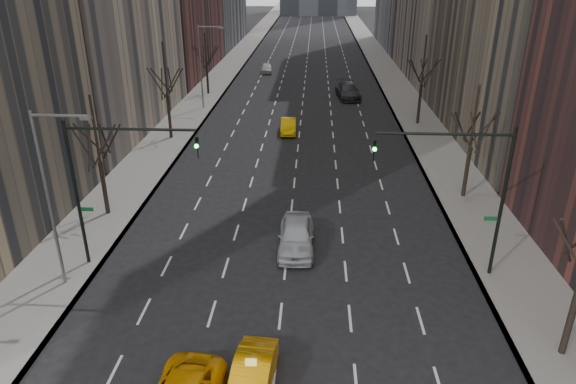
# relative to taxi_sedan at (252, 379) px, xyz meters

# --- Properties ---
(sidewalk_left) EXTENTS (4.50, 320.00, 0.15)m
(sidewalk_left) POSITION_rel_taxi_sedan_xyz_m (-11.47, 66.75, -0.62)
(sidewalk_left) COLOR slate
(sidewalk_left) RESTS_ON ground
(sidewalk_right) EXTENTS (4.50, 320.00, 0.15)m
(sidewalk_right) POSITION_rel_taxi_sedan_xyz_m (13.03, 66.75, -0.62)
(sidewalk_right) COLOR slate
(sidewalk_right) RESTS_ON ground
(tree_lw_b) EXTENTS (3.36, 3.50, 7.82)m
(tree_lw_b) POSITION_rel_taxi_sedan_xyz_m (-11.22, 14.75, 3.02)
(tree_lw_b) COLOR black
(tree_lw_b) RESTS_ON ground
(tree_lw_c) EXTENTS (3.36, 3.50, 8.74)m
(tree_lw_c) POSITION_rel_taxi_sedan_xyz_m (-11.22, 30.75, 3.34)
(tree_lw_c) COLOR black
(tree_lw_c) RESTS_ON ground
(tree_lw_d) EXTENTS (3.36, 3.50, 7.36)m
(tree_lw_d) POSITION_rel_taxi_sedan_xyz_m (-11.22, 48.75, 2.87)
(tree_lw_d) COLOR black
(tree_lw_d) RESTS_ON ground
(tree_rw_b) EXTENTS (3.36, 3.50, 7.82)m
(tree_rw_b) POSITION_rel_taxi_sedan_xyz_m (12.78, 18.75, 3.02)
(tree_rw_b) COLOR black
(tree_rw_b) RESTS_ON ground
(tree_rw_c) EXTENTS (3.36, 3.50, 8.74)m
(tree_rw_c) POSITION_rel_taxi_sedan_xyz_m (12.78, 36.75, 3.34)
(tree_rw_c) COLOR black
(tree_rw_c) RESTS_ON ground
(traffic_mast_left) EXTENTS (6.69, 0.39, 8.00)m
(traffic_mast_left) POSITION_rel_taxi_sedan_xyz_m (-8.33, 8.75, 4.79)
(traffic_mast_left) COLOR black
(traffic_mast_left) RESTS_ON ground
(traffic_mast_right) EXTENTS (6.69, 0.39, 8.00)m
(traffic_mast_right) POSITION_rel_taxi_sedan_xyz_m (9.89, 8.75, 4.79)
(traffic_mast_right) COLOR black
(traffic_mast_right) RESTS_ON ground
(streetlight_near) EXTENTS (2.83, 0.22, 9.00)m
(streetlight_near) POSITION_rel_taxi_sedan_xyz_m (-10.06, 6.75, 4.92)
(streetlight_near) COLOR slate
(streetlight_near) RESTS_ON ground
(streetlight_far) EXTENTS (2.83, 0.22, 9.00)m
(streetlight_far) POSITION_rel_taxi_sedan_xyz_m (-10.06, 41.75, 4.92)
(streetlight_far) COLOR slate
(streetlight_far) RESTS_ON ground
(taxi_sedan) EXTENTS (1.81, 4.32, 1.39)m
(taxi_sedan) POSITION_rel_taxi_sedan_xyz_m (0.00, 0.00, 0.00)
(taxi_sedan) COLOR orange
(taxi_sedan) RESTS_ON ground
(silver_sedan_ahead) EXTENTS (2.07, 5.05, 1.71)m
(silver_sedan_ahead) POSITION_rel_taxi_sedan_xyz_m (1.29, 11.01, 0.16)
(silver_sedan_ahead) COLOR #AAAEB3
(silver_sedan_ahead) RESTS_ON ground
(far_taxi) EXTENTS (1.60, 4.17, 1.36)m
(far_taxi) POSITION_rel_taxi_sedan_xyz_m (-0.31, 33.23, -0.02)
(far_taxi) COLOR #EEB305
(far_taxi) RESTS_ON ground
(far_suv_grey) EXTENTS (3.22, 6.38, 1.78)m
(far_suv_grey) POSITION_rel_taxi_sedan_xyz_m (6.25, 47.76, 0.19)
(far_suv_grey) COLOR #2D2D32
(far_suv_grey) RESTS_ON ground
(far_car_white) EXTENTS (1.82, 4.10, 1.37)m
(far_car_white) POSITION_rel_taxi_sedan_xyz_m (-5.13, 63.11, -0.01)
(far_car_white) COLOR silver
(far_car_white) RESTS_ON ground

